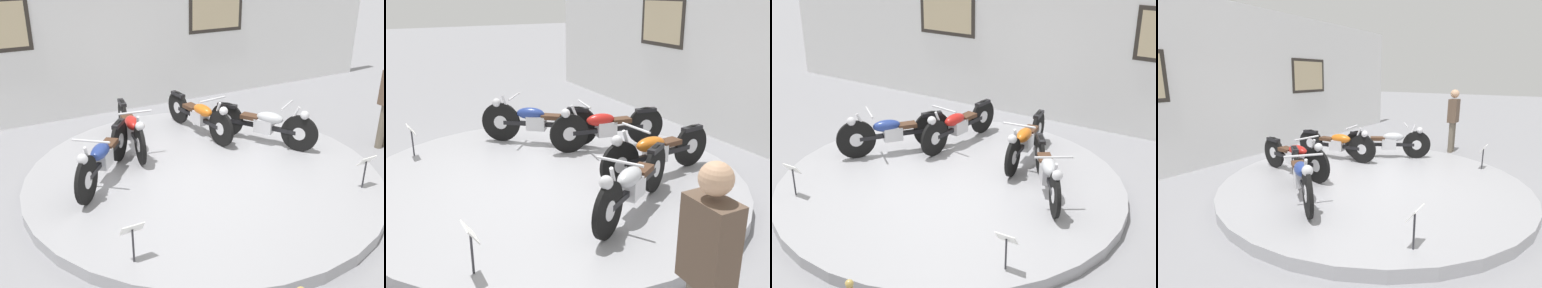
{
  "view_description": "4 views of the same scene",
  "coord_description": "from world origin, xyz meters",
  "views": [
    {
      "loc": [
        -3.09,
        -5.42,
        3.39
      ],
      "look_at": [
        -0.17,
        0.06,
        0.63
      ],
      "focal_mm": 42.0,
      "sensor_mm": 36.0,
      "label": 1
    },
    {
      "loc": [
        5.36,
        -2.35,
        2.67
      ],
      "look_at": [
        0.14,
        0.37,
        0.64
      ],
      "focal_mm": 42.0,
      "sensor_mm": 36.0,
      "label": 2
    },
    {
      "loc": [
        4.03,
        -6.3,
        4.1
      ],
      "look_at": [
        0.17,
        0.12,
        0.8
      ],
      "focal_mm": 50.0,
      "sensor_mm": 36.0,
      "label": 3
    },
    {
      "loc": [
        -4.6,
        -2.68,
        2.05
      ],
      "look_at": [
        -0.13,
        0.41,
        0.8
      ],
      "focal_mm": 28.0,
      "sensor_mm": 36.0,
      "label": 4
    }
  ],
  "objects": [
    {
      "name": "display_platform",
      "position": [
        0.0,
        0.0,
        0.09
      ],
      "size": [
        5.41,
        5.41,
        0.17
      ],
      "primitive_type": "cylinder",
      "color": "#99999E",
      "rests_on": "ground_plane"
    },
    {
      "name": "motorcycle_blue",
      "position": [
        -1.45,
        0.41,
        0.57
      ],
      "size": [
        1.3,
        1.62,
        0.81
      ],
      "color": "black",
      "rests_on": "display_platform"
    },
    {
      "name": "visitor_standing",
      "position": [
        3.51,
        -0.43,
        0.96
      ],
      "size": [
        0.36,
        0.22,
        1.69
      ],
      "color": "#6B6051",
      "rests_on": "ground_plane"
    },
    {
      "name": "motorcycle_silver",
      "position": [
        1.45,
        0.41,
        0.55
      ],
      "size": [
        1.1,
        1.71,
        0.79
      ],
      "color": "black",
      "rests_on": "display_platform"
    },
    {
      "name": "info_placard_front_left",
      "position": [
        -1.76,
        -1.57,
        0.54
      ],
      "size": [
        0.26,
        0.11,
        0.51
      ],
      "color": "#333338",
      "rests_on": "display_platform"
    },
    {
      "name": "motorcycle_red",
      "position": [
        -0.67,
        1.32,
        0.56
      ],
      "size": [
        0.54,
        1.98,
        0.8
      ],
      "color": "black",
      "rests_on": "display_platform"
    },
    {
      "name": "motorcycle_orange",
      "position": [
        0.66,
        1.31,
        0.55
      ],
      "size": [
        0.54,
        1.97,
        0.79
      ],
      "color": "black",
      "rests_on": "display_platform"
    },
    {
      "name": "info_placard_front_centre",
      "position": [
        1.76,
        -1.57,
        0.54
      ],
      "size": [
        0.26,
        0.11,
        0.51
      ],
      "color": "#333338",
      "rests_on": "display_platform"
    },
    {
      "name": "back_wall",
      "position": [
        0.0,
        3.79,
        1.85
      ],
      "size": [
        14.0,
        0.22,
        3.69
      ],
      "color": "white",
      "rests_on": "ground_plane"
    },
    {
      "name": "ground_plane",
      "position": [
        0.0,
        0.0,
        0.0
      ],
      "size": [
        60.0,
        60.0,
        0.0
      ],
      "primitive_type": "plane",
      "color": "gray"
    }
  ]
}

